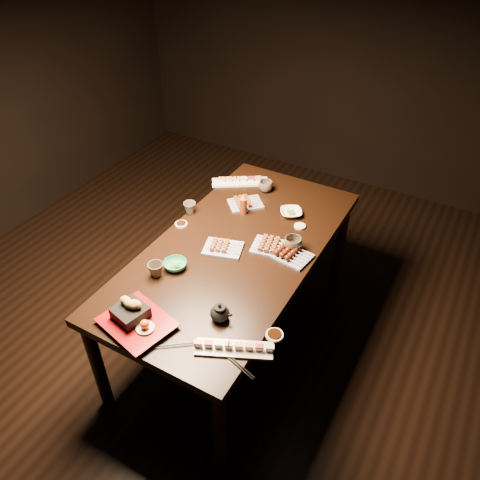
% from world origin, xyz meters
% --- Properties ---
extents(ground, '(5.00, 5.00, 0.00)m').
position_xyz_m(ground, '(0.00, 0.00, 0.00)').
color(ground, black).
rests_on(ground, ground).
extents(dining_table, '(1.22, 1.94, 0.75)m').
position_xyz_m(dining_table, '(0.32, 0.17, 0.38)').
color(dining_table, black).
rests_on(dining_table, ground).
extents(sushi_platter_near, '(0.37, 0.24, 0.04)m').
position_xyz_m(sushi_platter_near, '(0.69, -0.48, 0.77)').
color(sushi_platter_near, white).
rests_on(sushi_platter_near, dining_table).
extents(sushi_platter_far, '(0.39, 0.30, 0.05)m').
position_xyz_m(sushi_platter_far, '(-0.01, 0.81, 0.77)').
color(sushi_platter_far, white).
rests_on(sushi_platter_far, dining_table).
extents(yakitori_plate_center, '(0.25, 0.21, 0.06)m').
position_xyz_m(yakitori_plate_center, '(0.27, 0.12, 0.78)').
color(yakitori_plate_center, '#828EB6').
rests_on(yakitori_plate_center, dining_table).
extents(yakitori_plate_right, '(0.26, 0.21, 0.06)m').
position_xyz_m(yakitori_plate_right, '(0.51, 0.27, 0.78)').
color(yakitori_plate_right, '#828EB6').
rests_on(yakitori_plate_right, dining_table).
extents(yakitori_plate_left, '(0.26, 0.26, 0.05)m').
position_xyz_m(yakitori_plate_left, '(0.15, 0.59, 0.78)').
color(yakitori_plate_left, '#828EB6').
rests_on(yakitori_plate_left, dining_table).
extents(tsukune_plate, '(0.25, 0.20, 0.06)m').
position_xyz_m(tsukune_plate, '(0.63, 0.25, 0.78)').
color(tsukune_plate, '#828EB6').
rests_on(tsukune_plate, dining_table).
extents(edamame_bowl_green, '(0.18, 0.18, 0.04)m').
position_xyz_m(edamame_bowl_green, '(0.12, -0.15, 0.77)').
color(edamame_bowl_green, '#319863').
rests_on(edamame_bowl_green, dining_table).
extents(edamame_bowl_cream, '(0.19, 0.19, 0.03)m').
position_xyz_m(edamame_bowl_cream, '(0.46, 0.63, 0.77)').
color(edamame_bowl_cream, '#F5E3C8').
rests_on(edamame_bowl_cream, dining_table).
extents(tempura_tray, '(0.39, 0.34, 0.12)m').
position_xyz_m(tempura_tray, '(0.21, -0.58, 0.81)').
color(tempura_tray, black).
rests_on(tempura_tray, dining_table).
extents(teacup_near_left, '(0.10, 0.10, 0.08)m').
position_xyz_m(teacup_near_left, '(0.07, -0.25, 0.79)').
color(teacup_near_left, '#4B4339').
rests_on(teacup_near_left, dining_table).
extents(teacup_mid_right, '(0.12, 0.12, 0.08)m').
position_xyz_m(teacup_mid_right, '(0.62, 0.32, 0.79)').
color(teacup_mid_right, '#4B4339').
rests_on(teacup_mid_right, dining_table).
extents(teacup_far_left, '(0.10, 0.10, 0.07)m').
position_xyz_m(teacup_far_left, '(-0.11, 0.33, 0.79)').
color(teacup_far_left, '#4B4339').
rests_on(teacup_far_left, dining_table).
extents(teacup_far_right, '(0.13, 0.13, 0.08)m').
position_xyz_m(teacup_far_right, '(0.19, 0.80, 0.79)').
color(teacup_far_right, '#4B4339').
rests_on(teacup_far_right, dining_table).
extents(teapot, '(0.13, 0.13, 0.10)m').
position_xyz_m(teapot, '(0.53, -0.35, 0.80)').
color(teapot, black).
rests_on(teapot, dining_table).
extents(condiment_bottle, '(0.07, 0.07, 0.15)m').
position_xyz_m(condiment_bottle, '(0.19, 0.49, 0.82)').
color(condiment_bottle, '#6D2E0E').
rests_on(condiment_bottle, dining_table).
extents(sauce_dish_west, '(0.09, 0.09, 0.01)m').
position_xyz_m(sauce_dish_west, '(-0.08, 0.19, 0.76)').
color(sauce_dish_west, white).
rests_on(sauce_dish_west, dining_table).
extents(sauce_dish_east, '(0.08, 0.08, 0.01)m').
position_xyz_m(sauce_dish_east, '(0.57, 0.54, 0.76)').
color(sauce_dish_east, white).
rests_on(sauce_dish_east, dining_table).
extents(sauce_dish_se, '(0.10, 0.10, 0.01)m').
position_xyz_m(sauce_dish_se, '(0.81, -0.32, 0.76)').
color(sauce_dish_se, white).
rests_on(sauce_dish_se, dining_table).
extents(sauce_dish_nw, '(0.09, 0.09, 0.01)m').
position_xyz_m(sauce_dish_nw, '(-0.01, 0.79, 0.76)').
color(sauce_dish_nw, white).
rests_on(sauce_dish_nw, dining_table).
extents(chopsticks_near, '(0.18, 0.14, 0.01)m').
position_xyz_m(chopsticks_near, '(0.43, -0.60, 0.75)').
color(chopsticks_near, black).
rests_on(chopsticks_near, dining_table).
extents(chopsticks_se, '(0.21, 0.08, 0.01)m').
position_xyz_m(chopsticks_se, '(0.74, -0.54, 0.75)').
color(chopsticks_se, black).
rests_on(chopsticks_se, dining_table).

